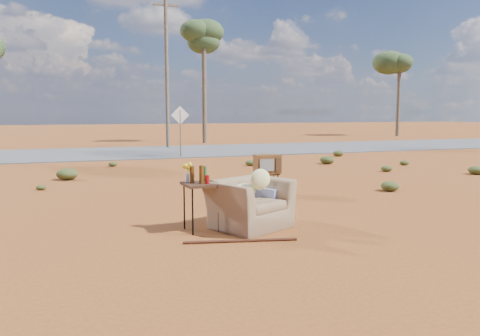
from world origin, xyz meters
name	(u,v)px	position (x,y,z in m)	size (l,w,h in m)	color
ground	(242,221)	(0.00, 0.00, 0.00)	(140.00, 140.00, 0.00)	brown
highway	(136,152)	(0.00, 15.00, 0.02)	(140.00, 7.00, 0.04)	#565659
armchair	(252,197)	(0.04, -0.40, 0.50)	(1.60, 1.46, 1.08)	#816446
tv_unit	(267,165)	(1.53, 2.50, 0.69)	(0.62, 0.52, 0.93)	black
side_table	(198,181)	(-0.89, -0.37, 0.81)	(0.59, 0.59, 1.10)	#3D2416
rusty_bar	(240,241)	(-0.48, -1.27, 0.02)	(0.05, 0.05, 1.71)	#502315
road_sign	(180,122)	(1.50, 12.00, 1.50)	(0.78, 0.06, 2.19)	brown
eucalyptus_center	(204,39)	(5.00, 21.00, 6.43)	(3.20, 3.20, 7.60)	brown
eucalyptus_right	(400,62)	(22.00, 24.00, 5.94)	(3.20, 3.20, 7.10)	brown
utility_pole_center	(167,70)	(2.00, 17.50, 4.15)	(1.40, 0.20, 8.00)	brown
scrub_patch	(155,181)	(-0.82, 4.41, 0.14)	(17.49, 8.07, 0.33)	#414D21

